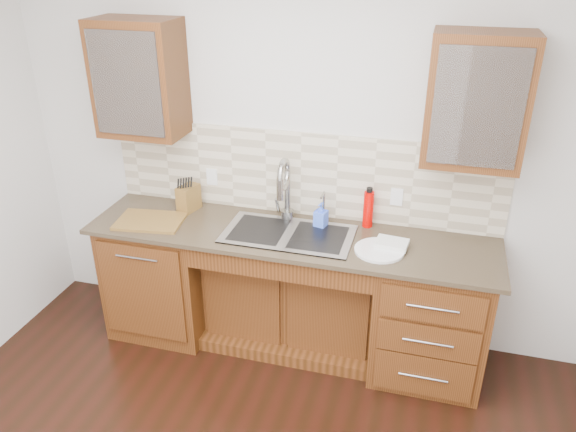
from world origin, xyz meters
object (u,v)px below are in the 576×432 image
(plate, at_px, (379,250))
(knife_block, at_px, (189,198))
(water_bottle, at_px, (368,209))
(cutting_board, at_px, (150,221))
(soap_bottle, at_px, (321,215))

(plate, relative_size, knife_block, 1.69)
(water_bottle, relative_size, cutting_board, 0.56)
(soap_bottle, bearing_deg, plate, -13.89)
(soap_bottle, relative_size, water_bottle, 0.69)
(water_bottle, distance_m, knife_block, 1.26)
(plate, bearing_deg, soap_bottle, 151.36)
(water_bottle, xyz_separation_m, knife_block, (-1.25, -0.08, -0.03))
(plate, xyz_separation_m, knife_block, (-1.38, 0.24, 0.08))
(soap_bottle, bearing_deg, knife_block, -165.89)
(plate, relative_size, cutting_board, 0.70)
(plate, distance_m, cutting_board, 1.55)
(knife_block, bearing_deg, water_bottle, 18.36)
(soap_bottle, xyz_separation_m, knife_block, (-0.96, 0.01, 0.00))
(water_bottle, xyz_separation_m, plate, (0.12, -0.32, -0.12))
(water_bottle, height_order, plate, water_bottle)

